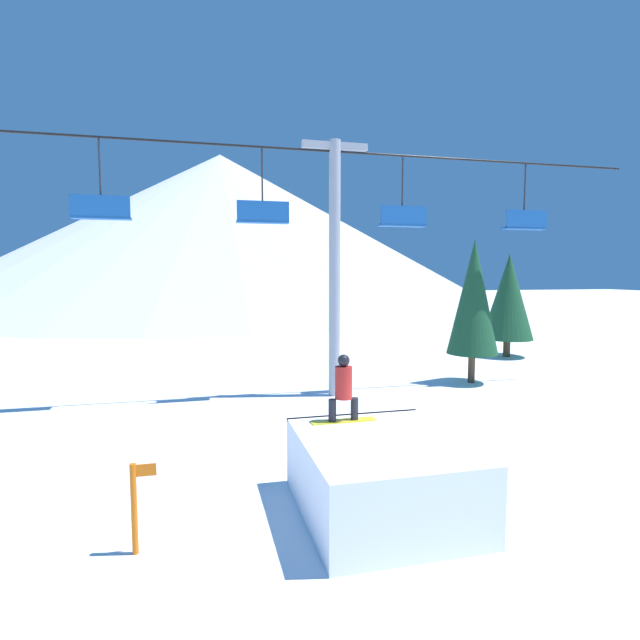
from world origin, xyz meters
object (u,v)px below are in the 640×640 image
(snowboarder, at_px, (344,388))
(trail_marker, at_px, (135,506))
(snow_ramp, at_px, (381,476))
(pine_tree_near, at_px, (474,297))

(snowboarder, height_order, trail_marker, snowboarder)
(snow_ramp, distance_m, pine_tree_near, 12.73)
(snowboarder, height_order, pine_tree_near, pine_tree_near)
(trail_marker, bearing_deg, pine_tree_near, 39.83)
(snowboarder, xyz_separation_m, trail_marker, (-3.96, -1.55, -1.35))
(pine_tree_near, xyz_separation_m, trail_marker, (-12.06, -10.06, -2.75))
(snowboarder, bearing_deg, pine_tree_near, 46.39)
(pine_tree_near, bearing_deg, snowboarder, -133.61)
(snow_ramp, distance_m, trail_marker, 4.35)
(pine_tree_near, height_order, trail_marker, pine_tree_near)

